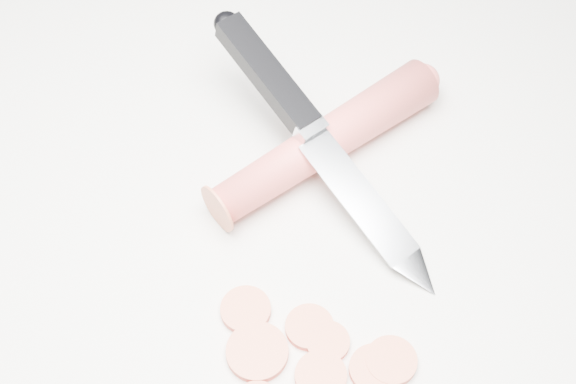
# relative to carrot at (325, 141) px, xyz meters

# --- Properties ---
(ground) EXTENTS (2.40, 2.40, 0.00)m
(ground) POSITION_rel_carrot_xyz_m (0.01, -0.10, -0.02)
(ground) COLOR silver
(ground) RESTS_ON ground
(carrot) EXTENTS (0.16, 0.17, 0.03)m
(carrot) POSITION_rel_carrot_xyz_m (0.00, 0.00, 0.00)
(carrot) COLOR #DE4C45
(carrot) RESTS_ON ground
(carrot_slice_1) EXTENTS (0.03, 0.03, 0.01)m
(carrot_slice_1) POSITION_rel_carrot_xyz_m (-0.03, -0.14, -0.02)
(carrot_slice_1) COLOR #D76440
(carrot_slice_1) RESTS_ON ground
(carrot_slice_2) EXTENTS (0.03, 0.03, 0.01)m
(carrot_slice_2) POSITION_rel_carrot_xyz_m (0.02, -0.18, -0.02)
(carrot_slice_2) COLOR #D76440
(carrot_slice_2) RESTS_ON ground
(carrot_slice_3) EXTENTS (0.03, 0.03, 0.01)m
(carrot_slice_3) POSITION_rel_carrot_xyz_m (0.07, -0.16, -0.02)
(carrot_slice_3) COLOR #D76440
(carrot_slice_3) RESTS_ON ground
(carrot_slice_4) EXTENTS (0.03, 0.03, 0.01)m
(carrot_slice_4) POSITION_rel_carrot_xyz_m (0.03, -0.15, -0.02)
(carrot_slice_4) COLOR #D76440
(carrot_slice_4) RESTS_ON ground
(carrot_slice_5) EXTENTS (0.04, 0.04, 0.01)m
(carrot_slice_5) POSITION_rel_carrot_xyz_m (-0.02, -0.17, -0.02)
(carrot_slice_5) COLOR #D76440
(carrot_slice_5) RESTS_ON ground
(carrot_slice_6) EXTENTS (0.03, 0.03, 0.01)m
(carrot_slice_6) POSITION_rel_carrot_xyz_m (0.06, -0.17, -0.02)
(carrot_slice_6) COLOR #D76440
(carrot_slice_6) RESTS_ON ground
(carrot_slice_7) EXTENTS (0.03, 0.03, 0.01)m
(carrot_slice_7) POSITION_rel_carrot_xyz_m (0.01, -0.15, -0.02)
(carrot_slice_7) COLOR #D76440
(carrot_slice_7) RESTS_ON ground
(kitchen_knife) EXTENTS (0.21, 0.20, 0.08)m
(kitchen_knife) POSITION_rel_carrot_xyz_m (0.00, -0.02, 0.02)
(kitchen_knife) COLOR #B6B8BD
(kitchen_knife) RESTS_ON ground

